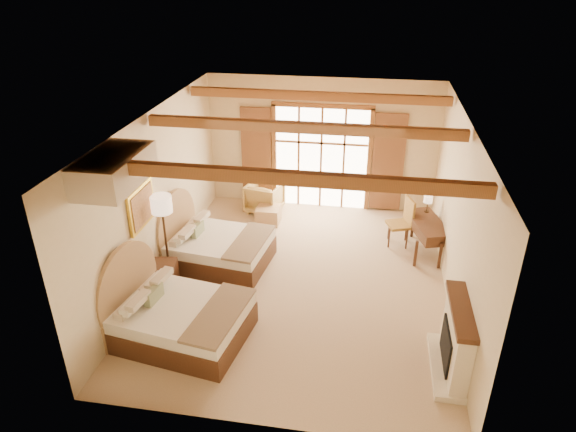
% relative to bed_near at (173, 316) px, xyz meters
% --- Properties ---
extents(floor, '(7.00, 7.00, 0.00)m').
position_rel_bed_near_xyz_m(floor, '(1.83, 1.94, -0.41)').
color(floor, '#CBAD8A').
rests_on(floor, ground).
extents(wall_back, '(5.50, 0.00, 5.50)m').
position_rel_bed_near_xyz_m(wall_back, '(1.83, 5.44, 1.19)').
color(wall_back, beige).
rests_on(wall_back, ground).
extents(wall_left, '(0.00, 7.00, 7.00)m').
position_rel_bed_near_xyz_m(wall_left, '(-0.92, 1.94, 1.19)').
color(wall_left, beige).
rests_on(wall_left, ground).
extents(wall_right, '(0.00, 7.00, 7.00)m').
position_rel_bed_near_xyz_m(wall_right, '(4.58, 1.94, 1.19)').
color(wall_right, beige).
rests_on(wall_right, ground).
extents(ceiling, '(7.00, 7.00, 0.00)m').
position_rel_bed_near_xyz_m(ceiling, '(1.83, 1.94, 2.79)').
color(ceiling, '#AA7338').
rests_on(ceiling, ground).
extents(ceiling_beams, '(5.39, 4.60, 0.18)m').
position_rel_bed_near_xyz_m(ceiling_beams, '(1.83, 1.94, 2.67)').
color(ceiling_beams, '#95572D').
rests_on(ceiling_beams, ceiling).
extents(french_doors, '(3.95, 0.08, 2.60)m').
position_rel_bed_near_xyz_m(french_doors, '(1.83, 5.38, 0.84)').
color(french_doors, white).
rests_on(french_doors, ground).
extents(fireplace, '(0.46, 1.40, 1.16)m').
position_rel_bed_near_xyz_m(fireplace, '(4.43, -0.06, 0.10)').
color(fireplace, '#F1E0C1').
rests_on(fireplace, ground).
extents(painting, '(0.06, 0.95, 0.75)m').
position_rel_bed_near_xyz_m(painting, '(-0.87, 1.19, 1.34)').
color(painting, gold).
rests_on(painting, wall_left).
extents(canopy_valance, '(0.70, 1.40, 0.45)m').
position_rel_bed_near_xyz_m(canopy_valance, '(-0.57, -0.06, 2.54)').
color(canopy_valance, beige).
rests_on(canopy_valance, ceiling).
extents(bed_near, '(2.28, 1.85, 1.35)m').
position_rel_bed_near_xyz_m(bed_near, '(0.00, 0.00, 0.00)').
color(bed_near, '#4C2B1C').
rests_on(bed_near, floor).
extents(bed_far, '(2.15, 1.72, 1.30)m').
position_rel_bed_near_xyz_m(bed_far, '(-0.04, 2.32, -0.02)').
color(bed_far, '#4C2B1C').
rests_on(bed_far, floor).
extents(nightstand, '(0.60, 0.60, 0.62)m').
position_rel_bed_near_xyz_m(nightstand, '(-0.64, 1.14, -0.10)').
color(nightstand, '#4C2B1C').
rests_on(nightstand, floor).
extents(floor_lamp, '(0.38, 0.38, 1.80)m').
position_rel_bed_near_xyz_m(floor_lamp, '(-0.67, 1.54, 1.13)').
color(floor_lamp, '#3A2617').
rests_on(floor_lamp, floor).
extents(armchair, '(0.94, 0.96, 0.74)m').
position_rel_bed_near_xyz_m(armchair, '(0.52, 4.84, -0.04)').
color(armchair, tan).
rests_on(armchair, floor).
extents(ottoman, '(0.54, 0.54, 0.39)m').
position_rel_bed_near_xyz_m(ottoman, '(0.73, 4.25, -0.21)').
color(ottoman, tan).
rests_on(ottoman, floor).
extents(desk, '(0.93, 1.44, 0.72)m').
position_rel_bed_near_xyz_m(desk, '(4.28, 3.48, -0.02)').
color(desk, '#4C2B1C').
rests_on(desk, floor).
extents(desk_chair, '(0.61, 0.60, 1.07)m').
position_rel_bed_near_xyz_m(desk_chair, '(3.74, 3.71, -0.08)').
color(desk_chair, olive).
rests_on(desk_chair, floor).
extents(desk_lamp, '(0.19, 0.19, 0.37)m').
position_rel_bed_near_xyz_m(desk_lamp, '(4.28, 3.94, 0.59)').
color(desk_lamp, '#3A2617').
rests_on(desk_lamp, desk).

